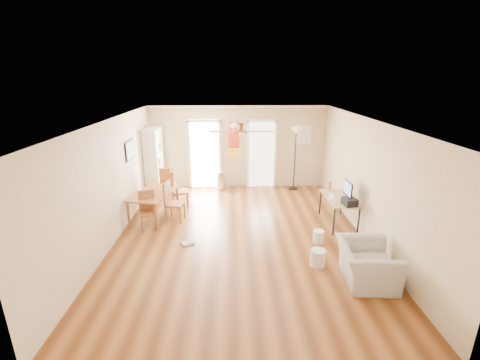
{
  "coord_description": "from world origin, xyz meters",
  "views": [
    {
      "loc": [
        -0.16,
        -6.57,
        3.47
      ],
      "look_at": [
        0.0,
        0.6,
        1.15
      ],
      "focal_mm": 24.31,
      "sensor_mm": 36.0,
      "label": 1
    }
  ],
  "objects_px": {
    "dining_table": "(154,205)",
    "computer_desk": "(338,211)",
    "dining_chair_far": "(168,183)",
    "wastebasket_b": "(318,258)",
    "dining_chair_near": "(148,211)",
    "printer": "(349,202)",
    "wastebasket_a": "(318,236)",
    "trash_can": "(221,180)",
    "bookshelf": "(154,162)",
    "torchiere_lamp": "(295,159)",
    "dining_chair_right_b": "(175,202)",
    "dining_chair_right_a": "(180,189)",
    "armchair": "(366,264)"
  },
  "relations": [
    {
      "from": "dining_table",
      "to": "computer_desk",
      "type": "height_order",
      "value": "dining_table"
    },
    {
      "from": "dining_chair_far",
      "to": "wastebasket_b",
      "type": "height_order",
      "value": "dining_chair_far"
    },
    {
      "from": "dining_chair_near",
      "to": "printer",
      "type": "height_order",
      "value": "dining_chair_near"
    },
    {
      "from": "dining_table",
      "to": "wastebasket_a",
      "type": "distance_m",
      "value": 4.07
    },
    {
      "from": "dining_table",
      "to": "computer_desk",
      "type": "relative_size",
      "value": 1.08
    },
    {
      "from": "dining_chair_near",
      "to": "computer_desk",
      "type": "bearing_deg",
      "value": -17.17
    },
    {
      "from": "dining_table",
      "to": "trash_can",
      "type": "bearing_deg",
      "value": 53.14
    },
    {
      "from": "bookshelf",
      "to": "wastebasket_b",
      "type": "distance_m",
      "value": 5.79
    },
    {
      "from": "dining_chair_near",
      "to": "torchiere_lamp",
      "type": "xyz_separation_m",
      "value": [
        3.92,
        2.74,
        0.54
      ]
    },
    {
      "from": "dining_chair_right_b",
      "to": "bookshelf",
      "type": "bearing_deg",
      "value": 33.98
    },
    {
      "from": "dining_chair_right_a",
      "to": "printer",
      "type": "distance_m",
      "value": 4.36
    },
    {
      "from": "dining_table",
      "to": "dining_chair_near",
      "type": "xyz_separation_m",
      "value": [
        -0.0,
        -0.61,
        0.11
      ]
    },
    {
      "from": "bookshelf",
      "to": "dining_chair_right_a",
      "type": "relative_size",
      "value": 1.9
    },
    {
      "from": "dining_chair_right_a",
      "to": "torchiere_lamp",
      "type": "bearing_deg",
      "value": -77.82
    },
    {
      "from": "dining_chair_near",
      "to": "printer",
      "type": "relative_size",
      "value": 2.86
    },
    {
      "from": "dining_table",
      "to": "torchiere_lamp",
      "type": "bearing_deg",
      "value": 28.55
    },
    {
      "from": "dining_table",
      "to": "printer",
      "type": "height_order",
      "value": "printer"
    },
    {
      "from": "dining_chair_near",
      "to": "armchair",
      "type": "height_order",
      "value": "dining_chair_near"
    },
    {
      "from": "dining_table",
      "to": "torchiere_lamp",
      "type": "relative_size",
      "value": 0.69
    },
    {
      "from": "armchair",
      "to": "dining_chair_far",
      "type": "bearing_deg",
      "value": 50.44
    },
    {
      "from": "dining_chair_right_b",
      "to": "dining_chair_near",
      "type": "xyz_separation_m",
      "value": [
        -0.55,
        -0.44,
        -0.04
      ]
    },
    {
      "from": "armchair",
      "to": "computer_desk",
      "type": "bearing_deg",
      "value": -0.95
    },
    {
      "from": "dining_chair_right_b",
      "to": "wastebasket_a",
      "type": "relative_size",
      "value": 3.67
    },
    {
      "from": "dining_chair_near",
      "to": "wastebasket_b",
      "type": "xyz_separation_m",
      "value": [
        3.59,
        -1.66,
        -0.29
      ]
    },
    {
      "from": "dining_chair_right_b",
      "to": "dining_chair_near",
      "type": "distance_m",
      "value": 0.71
    },
    {
      "from": "dining_table",
      "to": "trash_can",
      "type": "distance_m",
      "value": 2.68
    },
    {
      "from": "trash_can",
      "to": "computer_desk",
      "type": "relative_size",
      "value": 0.47
    },
    {
      "from": "trash_can",
      "to": "torchiere_lamp",
      "type": "distance_m",
      "value": 2.41
    },
    {
      "from": "dining_chair_far",
      "to": "bookshelf",
      "type": "bearing_deg",
      "value": -53.27
    },
    {
      "from": "torchiere_lamp",
      "to": "bookshelf",
      "type": "bearing_deg",
      "value": -176.43
    },
    {
      "from": "dining_chair_right_a",
      "to": "dining_chair_right_b",
      "type": "height_order",
      "value": "dining_chair_right_a"
    },
    {
      "from": "trash_can",
      "to": "printer",
      "type": "height_order",
      "value": "printer"
    },
    {
      "from": "dining_table",
      "to": "torchiere_lamp",
      "type": "xyz_separation_m",
      "value": [
        3.92,
        2.13,
        0.65
      ]
    },
    {
      "from": "bookshelf",
      "to": "printer",
      "type": "xyz_separation_m",
      "value": [
        4.98,
        -2.78,
        -0.24
      ]
    },
    {
      "from": "trash_can",
      "to": "armchair",
      "type": "relative_size",
      "value": 0.57
    },
    {
      "from": "dining_chair_near",
      "to": "wastebasket_a",
      "type": "distance_m",
      "value": 3.92
    },
    {
      "from": "dining_chair_near",
      "to": "computer_desk",
      "type": "height_order",
      "value": "dining_chair_near"
    },
    {
      "from": "bookshelf",
      "to": "armchair",
      "type": "relative_size",
      "value": 1.92
    },
    {
      "from": "trash_can",
      "to": "armchair",
      "type": "distance_m",
      "value": 5.6
    },
    {
      "from": "dining_chair_near",
      "to": "dining_chair_right_a",
      "type": "bearing_deg",
      "value": 47.36
    },
    {
      "from": "dining_chair_near",
      "to": "dining_chair_right_b",
      "type": "bearing_deg",
      "value": 19.35
    },
    {
      "from": "torchiere_lamp",
      "to": "armchair",
      "type": "height_order",
      "value": "torchiere_lamp"
    },
    {
      "from": "dining_chair_right_b",
      "to": "torchiere_lamp",
      "type": "relative_size",
      "value": 0.5
    },
    {
      "from": "dining_chair_near",
      "to": "wastebasket_a",
      "type": "xyz_separation_m",
      "value": [
        3.84,
        -0.75,
        -0.32
      ]
    },
    {
      "from": "dining_table",
      "to": "dining_chair_right_a",
      "type": "bearing_deg",
      "value": 50.72
    },
    {
      "from": "printer",
      "to": "dining_chair_near",
      "type": "bearing_deg",
      "value": 166.78
    },
    {
      "from": "trash_can",
      "to": "wastebasket_b",
      "type": "height_order",
      "value": "trash_can"
    },
    {
      "from": "dining_chair_far",
      "to": "wastebasket_a",
      "type": "height_order",
      "value": "dining_chair_far"
    },
    {
      "from": "dining_chair_near",
      "to": "wastebasket_a",
      "type": "relative_size",
      "value": 3.34
    },
    {
      "from": "dining_table",
      "to": "armchair",
      "type": "relative_size",
      "value": 1.31
    }
  ]
}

